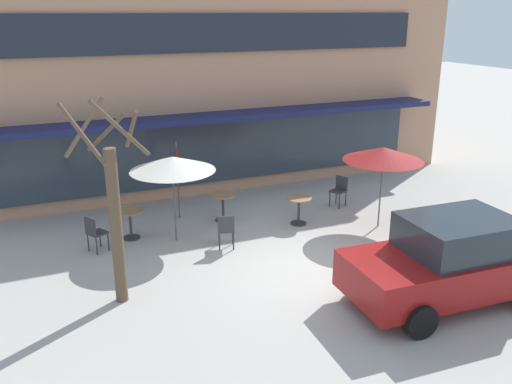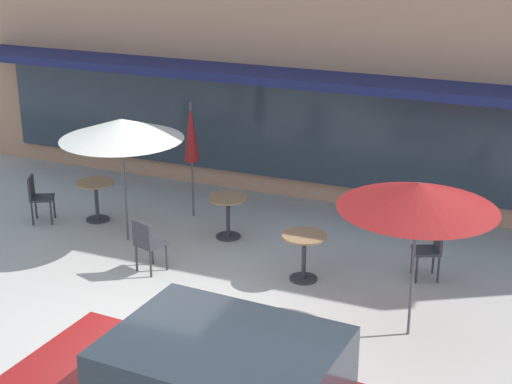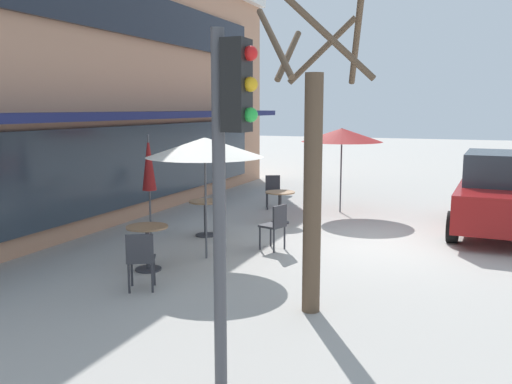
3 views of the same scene
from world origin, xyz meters
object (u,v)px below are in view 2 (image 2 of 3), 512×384
at_px(patio_umbrella_corner_open, 121,129).
at_px(cafe_chair_1, 431,248).
at_px(cafe_table_streetside, 304,249).
at_px(cafe_table_by_tree, 96,194).
at_px(patio_umbrella_green_folded, 191,133).
at_px(patio_umbrella_cream_folded, 418,196).
at_px(cafe_chair_2, 38,195).
at_px(cafe_chair_0, 147,242).
at_px(cafe_table_near_wall, 228,210).

xyz_separation_m(patio_umbrella_corner_open, cafe_chair_1, (5.18, 0.59, -1.50)).
relative_size(cafe_table_streetside, patio_umbrella_corner_open, 0.35).
height_order(cafe_table_by_tree, patio_umbrella_green_folded, patio_umbrella_green_folded).
distance_m(patio_umbrella_cream_folded, cafe_chair_2, 7.52).
height_order(cafe_table_by_tree, cafe_chair_0, cafe_chair_0).
bearing_deg(cafe_chair_0, patio_umbrella_green_folded, 101.05).
xyz_separation_m(cafe_table_by_tree, patio_umbrella_green_folded, (1.54, 0.92, 1.11)).
bearing_deg(cafe_chair_1, cafe_table_by_tree, -179.95).
bearing_deg(cafe_table_by_tree, patio_umbrella_green_folded, 31.04).
bearing_deg(patio_umbrella_cream_folded, patio_umbrella_green_folded, 149.83).
bearing_deg(cafe_chair_2, cafe_chair_1, 3.99).
distance_m(cafe_table_by_tree, patio_umbrella_cream_folded, 6.73).
xyz_separation_m(cafe_table_streetside, patio_umbrella_green_folded, (-2.86, 1.75, 1.11)).
distance_m(patio_umbrella_green_folded, patio_umbrella_cream_folded, 5.52).
xyz_separation_m(cafe_table_near_wall, cafe_chair_1, (3.61, -0.23, 0.01)).
distance_m(cafe_table_streetside, cafe_table_by_tree, 4.47).
distance_m(cafe_table_by_tree, patio_umbrella_corner_open, 1.91).
distance_m(cafe_table_streetside, cafe_chair_2, 5.35).
xyz_separation_m(cafe_table_by_tree, cafe_chair_0, (2.02, -1.56, 0.01)).
bearing_deg(patio_umbrella_cream_folded, cafe_table_streetside, 151.83).
bearing_deg(cafe_chair_2, cafe_table_near_wall, 11.60).
height_order(cafe_table_streetside, patio_umbrella_green_folded, patio_umbrella_green_folded).
relative_size(cafe_table_by_tree, patio_umbrella_cream_folded, 0.35).
height_order(cafe_chair_0, cafe_chair_2, same).
bearing_deg(patio_umbrella_corner_open, cafe_chair_1, 6.46).
bearing_deg(cafe_chair_1, cafe_table_streetside, -155.28).
distance_m(cafe_chair_0, cafe_chair_1, 4.47).
bearing_deg(cafe_table_streetside, patio_umbrella_corner_open, 175.86).
relative_size(cafe_table_near_wall, cafe_chair_1, 0.85).
xyz_separation_m(patio_umbrella_green_folded, patio_umbrella_corner_open, (-0.51, -1.51, 0.39)).
bearing_deg(patio_umbrella_corner_open, cafe_table_near_wall, 27.39).
height_order(cafe_table_streetside, cafe_chair_2, cafe_chair_2).
distance_m(cafe_table_near_wall, patio_umbrella_corner_open, 2.32).
distance_m(cafe_table_streetside, patio_umbrella_corner_open, 3.71).
height_order(patio_umbrella_cream_folded, cafe_chair_2, patio_umbrella_cream_folded).
bearing_deg(cafe_chair_0, cafe_chair_1, 20.51).
distance_m(cafe_table_streetside, patio_umbrella_cream_folded, 2.63).
height_order(patio_umbrella_corner_open, cafe_chair_1, patio_umbrella_corner_open).
xyz_separation_m(patio_umbrella_green_folded, cafe_chair_0, (0.48, -2.48, -1.10)).
bearing_deg(cafe_table_streetside, cafe_chair_2, 176.44).
xyz_separation_m(patio_umbrella_corner_open, cafe_chair_2, (-1.97, 0.09, -1.50)).
distance_m(cafe_table_streetside, patio_umbrella_green_folded, 3.53).
height_order(patio_umbrella_cream_folded, cafe_chair_0, patio_umbrella_cream_folded).
distance_m(patio_umbrella_cream_folded, patio_umbrella_corner_open, 5.42).
relative_size(patio_umbrella_cream_folded, cafe_chair_0, 2.47).
bearing_deg(cafe_table_by_tree, cafe_chair_1, 0.05).
bearing_deg(patio_umbrella_green_folded, patio_umbrella_cream_folded, -30.17).
bearing_deg(cafe_table_by_tree, cafe_chair_2, -152.38).
bearing_deg(patio_umbrella_cream_folded, cafe_table_near_wall, 150.74).
xyz_separation_m(cafe_table_near_wall, patio_umbrella_cream_folded, (3.70, -2.08, 1.51)).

